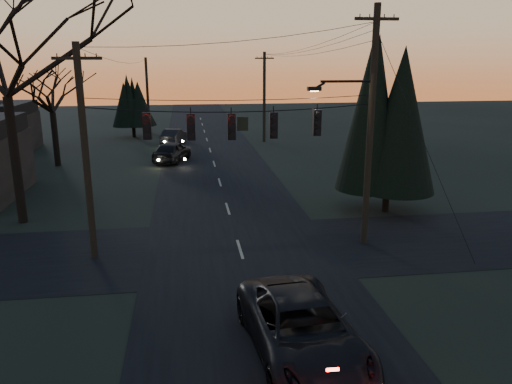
{
  "coord_description": "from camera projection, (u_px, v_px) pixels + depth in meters",
  "views": [
    {
      "loc": [
        -2.14,
        -9.81,
        7.9
      ],
      "look_at": [
        0.48,
        8.52,
        2.92
      ],
      "focal_mm": 35.0,
      "sensor_mm": 36.0,
      "label": 1
    }
  ],
  "objects": [
    {
      "name": "utility_pole_far_l",
      "position": [
        150.0,
        132.0,
        54.88
      ],
      "size": [
        0.3,
        0.3,
        8.0
      ],
      "primitive_type": null,
      "color": "black",
      "rests_on": "ground"
    },
    {
      "name": "main_road",
      "position": [
        222.0,
        190.0,
        30.84
      ],
      "size": [
        8.0,
        120.0,
        0.02
      ],
      "primitive_type": "cube",
      "color": "black",
      "rests_on": "ground"
    },
    {
      "name": "utility_pole_far_r",
      "position": [
        264.0,
        142.0,
        48.8
      ],
      "size": [
        1.8,
        0.3,
        8.5
      ],
      "primitive_type": null,
      "color": "black",
      "rests_on": "ground"
    },
    {
      "name": "evergreen_dist",
      "position": [
        132.0,
        104.0,
        50.81
      ],
      "size": [
        3.21,
        3.21,
        5.66
      ],
      "color": "black",
      "rests_on": "ground"
    },
    {
      "name": "span_signal_assembly",
      "position": [
        233.0,
        125.0,
        19.87
      ],
      "size": [
        11.5,
        0.44,
        1.5
      ],
      "color": "black",
      "rests_on": "ground"
    },
    {
      "name": "bare_tree_left",
      "position": [
        0.0,
        42.0,
        22.6
      ],
      "size": [
        10.37,
        10.37,
        12.34
      ],
      "color": "black",
      "rests_on": "ground"
    },
    {
      "name": "cross_road",
      "position": [
        240.0,
        249.0,
        21.28
      ],
      "size": [
        60.0,
        7.0,
        0.02
      ],
      "primitive_type": "cube",
      "color": "black",
      "rests_on": "ground"
    },
    {
      "name": "utility_pole_right",
      "position": [
        363.0,
        243.0,
        22.04
      ],
      "size": [
        5.0,
        0.3,
        10.0
      ],
      "primitive_type": null,
      "color": "black",
      "rests_on": "ground"
    },
    {
      "name": "sedan_oncoming_b",
      "position": [
        174.0,
        136.0,
        47.56
      ],
      "size": [
        2.57,
        4.49,
        1.4
      ],
      "primitive_type": "imported",
      "rotation": [
        0.0,
        0.0,
        2.87
      ],
      "color": "black",
      "rests_on": "ground"
    },
    {
      "name": "utility_pole_left",
      "position": [
        95.0,
        257.0,
        20.46
      ],
      "size": [
        1.8,
        0.3,
        8.5
      ],
      "primitive_type": null,
      "color": "black",
      "rests_on": "ground"
    },
    {
      "name": "suv_near",
      "position": [
        302.0,
        329.0,
        13.49
      ],
      "size": [
        3.17,
        6.0,
        1.61
      ],
      "primitive_type": "imported",
      "rotation": [
        0.0,
        0.0,
        0.09
      ],
      "color": "black",
      "rests_on": "ground"
    },
    {
      "name": "bare_tree_dist",
      "position": [
        50.0,
        91.0,
        36.43
      ],
      "size": [
        6.27,
        6.27,
        8.03
      ],
      "color": "black",
      "rests_on": "ground"
    },
    {
      "name": "sedan_oncoming_a",
      "position": [
        172.0,
        152.0,
        39.18
      ],
      "size": [
        3.33,
        5.1,
        1.61
      ],
      "primitive_type": "imported",
      "rotation": [
        0.0,
        0.0,
        2.81
      ],
      "color": "black",
      "rests_on": "ground"
    },
    {
      "name": "evergreen_right",
      "position": [
        391.0,
        120.0,
        25.37
      ],
      "size": [
        3.89,
        3.89,
        8.5
      ],
      "color": "black",
      "rests_on": "ground"
    }
  ]
}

